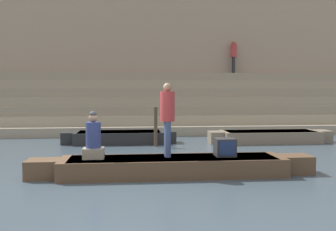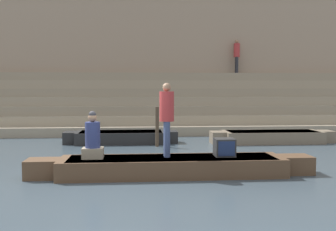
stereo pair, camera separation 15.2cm
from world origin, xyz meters
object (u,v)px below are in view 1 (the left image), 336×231
(rowboat_main, at_px, (173,166))
(person_standing, at_px, (167,114))
(moored_boat_distant, at_px, (119,137))
(person_rowing, at_px, (93,140))
(mooring_post, at_px, (156,127))
(moored_boat_shore, at_px, (270,136))
(tv_set, at_px, (225,147))
(person_on_steps, at_px, (234,54))

(rowboat_main, xyz_separation_m, person_standing, (-0.12, 0.13, 1.20))
(person_standing, height_order, moored_boat_distant, person_standing)
(person_rowing, distance_m, mooring_post, 4.93)
(moored_boat_shore, bearing_deg, person_standing, -128.85)
(tv_set, height_order, moored_boat_shore, tv_set)
(rowboat_main, relative_size, mooring_post, 4.80)
(person_standing, relative_size, moored_boat_shore, 0.37)
(rowboat_main, xyz_separation_m, person_on_steps, (4.46, 11.32, 3.63))
(person_on_steps, bearing_deg, mooring_post, -119.24)
(person_rowing, height_order, person_on_steps, person_on_steps)
(person_standing, distance_m, tv_set, 1.59)
(person_standing, xyz_separation_m, person_rowing, (-1.72, -0.09, -0.57))
(rowboat_main, relative_size, person_standing, 3.85)
(person_rowing, xyz_separation_m, moored_boat_distant, (0.45, 5.55, -0.63))
(moored_boat_shore, xyz_separation_m, moored_boat_distant, (-5.65, 0.35, -0.00))
(person_on_steps, bearing_deg, moored_boat_shore, -86.77)
(tv_set, xyz_separation_m, person_on_steps, (3.20, 11.25, 3.21))
(person_standing, bearing_deg, moored_boat_distant, 114.88)
(person_rowing, xyz_separation_m, moored_boat_shore, (6.10, 5.19, -0.63))
(moored_boat_distant, distance_m, person_on_steps, 8.96)
(person_rowing, distance_m, moored_boat_shore, 8.04)
(moored_boat_shore, height_order, person_on_steps, person_on_steps)
(moored_boat_distant, height_order, person_on_steps, person_on_steps)
(rowboat_main, xyz_separation_m, moored_boat_distant, (-1.39, 5.58, 0.01))
(mooring_post, bearing_deg, moored_boat_shore, 7.57)
(tv_set, bearing_deg, person_on_steps, 72.18)
(rowboat_main, bearing_deg, mooring_post, 89.28)
(person_standing, distance_m, person_on_steps, 12.33)
(person_rowing, bearing_deg, moored_boat_shore, 53.77)
(person_standing, bearing_deg, person_on_steps, 79.50)
(tv_set, relative_size, moored_boat_shore, 0.10)
(person_standing, xyz_separation_m, tv_set, (1.37, -0.06, -0.79))
(moored_boat_shore, distance_m, moored_boat_distant, 5.66)
(person_rowing, bearing_deg, person_standing, 16.52)
(person_rowing, bearing_deg, person_on_steps, 74.20)
(tv_set, distance_m, mooring_post, 4.77)
(person_rowing, bearing_deg, tv_set, 14.01)
(person_standing, height_order, mooring_post, person_standing)
(person_rowing, xyz_separation_m, mooring_post, (1.74, 4.61, -0.17))
(moored_boat_shore, height_order, mooring_post, mooring_post)
(person_rowing, bearing_deg, mooring_post, 82.70)
(person_standing, bearing_deg, person_rowing, -165.10)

